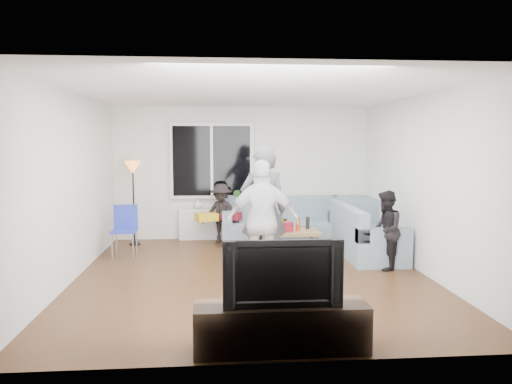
{
  "coord_description": "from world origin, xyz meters",
  "views": [
    {
      "loc": [
        -0.49,
        -6.74,
        1.92
      ],
      "look_at": [
        0.1,
        0.6,
        1.15
      ],
      "focal_mm": 33.7,
      "sensor_mm": 36.0,
      "label": 1
    }
  ],
  "objects": [
    {
      "name": "bottle_d",
      "position": [
        0.88,
        1.3,
        0.51
      ],
      "size": [
        0.07,
        0.07,
        0.23
      ],
      "primitive_type": "cylinder",
      "color": "#C43911",
      "rests_on": "coffee_table"
    },
    {
      "name": "window_frame",
      "position": [
        -0.6,
        2.69,
        1.55
      ],
      "size": [
        1.62,
        0.06,
        1.47
      ],
      "primitive_type": "cube",
      "color": "white",
      "rests_on": "wall_back"
    },
    {
      "name": "spectator_right",
      "position": [
        2.02,
        0.2,
        0.6
      ],
      "size": [
        0.62,
        0.7,
        1.2
      ],
      "primitive_type": "imported",
      "rotation": [
        0.0,
        0.0,
        -1.9
      ],
      "color": "black",
      "rests_on": "floor"
    },
    {
      "name": "radiator",
      "position": [
        -0.6,
        2.65,
        0.31
      ],
      "size": [
        1.3,
        0.12,
        0.62
      ],
      "primitive_type": "cube",
      "color": "silver",
      "rests_on": "floor"
    },
    {
      "name": "television",
      "position": [
        0.08,
        -2.5,
        0.75
      ],
      "size": [
        1.08,
        0.14,
        0.62
      ],
      "primitive_type": "imported",
      "color": "black",
      "rests_on": "tv_console"
    },
    {
      "name": "spectator_back",
      "position": [
        -0.43,
        2.3,
        0.57
      ],
      "size": [
        0.83,
        0.63,
        1.13
      ],
      "primitive_type": "imported",
      "rotation": [
        0.0,
        0.0,
        -0.32
      ],
      "color": "black",
      "rests_on": "floor"
    },
    {
      "name": "tv_console",
      "position": [
        0.08,
        -2.5,
        0.22
      ],
      "size": [
        1.6,
        0.4,
        0.44
      ],
      "primitive_type": "cube",
      "color": "#2F2017",
      "rests_on": "floor"
    },
    {
      "name": "floor_lamp",
      "position": [
        -2.05,
        2.27,
        0.78
      ],
      "size": [
        0.32,
        0.32,
        1.56
      ],
      "primitive_type": null,
      "color": "orange",
      "rests_on": "floor"
    },
    {
      "name": "potted_plant",
      "position": [
        -0.14,
        2.62,
        0.8
      ],
      "size": [
        0.23,
        0.2,
        0.37
      ],
      "primitive_type": "imported",
      "rotation": [
        0.0,
        0.0,
        -0.2
      ],
      "color": "#2E5A24",
      "rests_on": "radiator"
    },
    {
      "name": "bottle_b",
      "position": [
        0.59,
        1.27,
        0.53
      ],
      "size": [
        0.08,
        0.08,
        0.25
      ],
      "primitive_type": "cylinder",
      "color": "#2C931A",
      "rests_on": "coffee_table"
    },
    {
      "name": "vase",
      "position": [
        -0.87,
        2.62,
        0.71
      ],
      "size": [
        0.18,
        0.18,
        0.17
      ],
      "primitive_type": "imported",
      "rotation": [
        0.0,
        0.0,
        0.07
      ],
      "color": "white",
      "rests_on": "radiator"
    },
    {
      "name": "sofa_back_section",
      "position": [
        0.74,
        2.27,
        0.42
      ],
      "size": [
        2.3,
        0.85,
        0.85
      ],
      "primitive_type": null,
      "color": "slate",
      "rests_on": "floor"
    },
    {
      "name": "player_right",
      "position": [
        0.12,
        -0.3,
        0.84
      ],
      "size": [
        1.01,
        0.48,
        1.68
      ],
      "primitive_type": "imported",
      "rotation": [
        0.0,
        0.0,
        3.07
      ],
      "color": "silver",
      "rests_on": "floor"
    },
    {
      "name": "sofa_corner",
      "position": [
        2.22,
        2.27,
        0.42
      ],
      "size": [
        0.85,
        0.85,
        0.85
      ],
      "primitive_type": "cube",
      "color": "slate",
      "rests_on": "floor"
    },
    {
      "name": "window_mullion",
      "position": [
        -0.6,
        2.64,
        1.55
      ],
      "size": [
        0.05,
        0.03,
        1.35
      ],
      "primitive_type": "cube",
      "color": "white",
      "rests_on": "window_frame"
    },
    {
      "name": "coffee_table",
      "position": [
        0.68,
        1.35,
        0.2
      ],
      "size": [
        1.12,
        0.65,
        0.4
      ],
      "primitive_type": "cube",
      "rotation": [
        0.0,
        0.0,
        0.04
      ],
      "color": "olive",
      "rests_on": "floor"
    },
    {
      "name": "window_glass",
      "position": [
        -0.6,
        2.65,
        1.55
      ],
      "size": [
        1.5,
        0.02,
        1.35
      ],
      "primitive_type": "cube",
      "color": "black",
      "rests_on": "window_frame"
    },
    {
      "name": "cushion_yellow",
      "position": [
        -0.7,
        2.25,
        0.51
      ],
      "size": [
        0.46,
        0.43,
        0.14
      ],
      "primitive_type": "cube",
      "rotation": [
        0.0,
        0.0,
        0.33
      ],
      "color": "gold",
      "rests_on": "sofa_back_section"
    },
    {
      "name": "wall_back",
      "position": [
        0.0,
        2.77,
        1.3
      ],
      "size": [
        5.0,
        0.04,
        2.6
      ],
      "primitive_type": "cube",
      "color": "silver",
      "rests_on": "ground"
    },
    {
      "name": "wall_front",
      "position": [
        0.0,
        -2.77,
        1.3
      ],
      "size": [
        5.0,
        0.04,
        2.6
      ],
      "primitive_type": "cube",
      "color": "silver",
      "rests_on": "ground"
    },
    {
      "name": "ceiling",
      "position": [
        0.0,
        0.0,
        2.62
      ],
      "size": [
        5.0,
        5.5,
        0.04
      ],
      "primitive_type": "cube",
      "color": "white",
      "rests_on": "ground"
    },
    {
      "name": "player_left",
      "position": [
        0.18,
        0.18,
        0.93
      ],
      "size": [
        0.69,
        0.47,
        1.85
      ],
      "primitive_type": "imported",
      "rotation": [
        0.0,
        0.0,
        3.1
      ],
      "color": "#4B4B50",
      "rests_on": "floor"
    },
    {
      "name": "wall_left",
      "position": [
        -2.52,
        0.0,
        1.3
      ],
      "size": [
        0.04,
        5.5,
        2.6
      ],
      "primitive_type": "cube",
      "color": "silver",
      "rests_on": "ground"
    },
    {
      "name": "floor",
      "position": [
        0.0,
        0.0,
        -0.02
      ],
      "size": [
        5.0,
        5.5,
        0.04
      ],
      "primitive_type": "cube",
      "color": "#56351C",
      "rests_on": "ground"
    },
    {
      "name": "bottle_a",
      "position": [
        0.41,
        1.47,
        0.52
      ],
      "size": [
        0.07,
        0.07,
        0.24
      ],
      "primitive_type": "cylinder",
      "color": "#C2540B",
      "rests_on": "coffee_table"
    },
    {
      "name": "sofa_right_section",
      "position": [
        2.02,
        1.16,
        0.42
      ],
      "size": [
        2.0,
        0.85,
        0.85
      ],
      "primitive_type": null,
      "rotation": [
        0.0,
        0.0,
        1.57
      ],
      "color": "slate",
      "rests_on": "floor"
    },
    {
      "name": "side_chair",
      "position": [
        -2.05,
        1.31,
        0.43
      ],
      "size": [
        0.41,
        0.41,
        0.86
      ],
      "primitive_type": null,
      "rotation": [
        0.0,
        0.0,
        0.02
      ],
      "color": "#2737AC",
      "rests_on": "floor"
    },
    {
      "name": "cushion_red",
      "position": [
        -0.24,
        2.33,
        0.51
      ],
      "size": [
        0.44,
        0.4,
        0.13
      ],
      "primitive_type": "cube",
      "rotation": [
        0.0,
        0.0,
        -0.33
      ],
      "color": "maroon",
      "rests_on": "sofa_back_section"
    },
    {
      "name": "bottle_c",
      "position": [
        0.69,
        1.54,
        0.49
      ],
      "size": [
        0.07,
        0.07,
        0.18
      ],
      "primitive_type": "cylinder",
      "color": "black",
      "rests_on": "coffee_table"
    },
    {
      "name": "pitcher",
      "position": [
        0.7,
        1.23,
        0.49
      ],
      "size": [
        0.17,
        0.17,
        0.17
      ],
      "primitive_type": "cylinder",
      "color": "maroon",
      "rests_on": "coffee_table"
    },
    {
      "name": "bottle_e",
      "position": [
        1.08,
        1.48,
        0.51
      ],
      "size": [
        0.07,
        0.07,
        0.21
      ],
      "primitive_type": "cylinder",
      "color": "black",
      "rests_on": "coffee_table"
    },
    {
      "name": "wall_right",
      "position": [
        2.52,
        0.0,
        1.3
      ],
      "size": [
        0.04,
        5.5,
        2.6
      ],
      "primitive_type": "cube",
      "color": "silver",
      "rests_on": "ground"
    }
  ]
}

